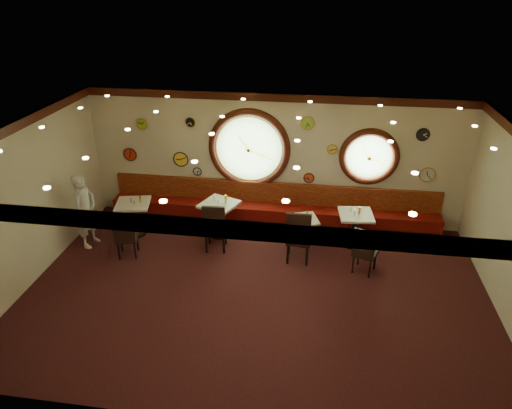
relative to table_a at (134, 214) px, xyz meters
name	(u,v)px	position (x,y,z in m)	size (l,w,h in m)	color
floor	(256,291)	(3.15, -1.77, -0.52)	(9.00, 6.00, 0.00)	black
ceiling	(256,135)	(3.15, -1.77, 2.68)	(9.00, 6.00, 0.02)	gold
wall_back	(274,160)	(3.15, 1.23, 1.08)	(9.00, 0.02, 3.20)	beige
wall_front	(221,337)	(3.15, -4.77, 1.08)	(9.00, 0.02, 3.20)	beige
wall_left	(27,204)	(-1.35, -1.77, 1.08)	(0.02, 6.00, 3.20)	beige
molding_back	(275,97)	(3.15, 1.18, 2.59)	(9.00, 0.10, 0.18)	#37120A
molding_front	(217,229)	(3.15, -4.72, 2.59)	(9.00, 0.10, 0.18)	#37120A
molding_left	(10,129)	(-1.30, -1.77, 2.59)	(0.10, 6.00, 0.18)	#37120A
banquette_base	(272,220)	(3.15, 0.95, -0.42)	(8.00, 0.55, 0.20)	black
banquette_seat	(272,211)	(3.15, 0.95, -0.17)	(8.00, 0.55, 0.30)	#5D0B08
banquette_back	(273,193)	(3.15, 1.17, 0.23)	(8.00, 0.10, 0.55)	#61070C
porthole_left_glass	(249,149)	(2.55, 1.22, 1.33)	(1.66, 1.66, 0.02)	#86BF72
porthole_left_frame	(249,149)	(2.55, 1.21, 1.33)	(1.98, 1.98, 0.18)	#37120A
porthole_left_ring	(249,149)	(2.55, 1.18, 1.33)	(1.61, 1.61, 0.03)	gold
porthole_right_glass	(369,157)	(5.35, 1.22, 1.28)	(1.10, 1.10, 0.02)	#86BF72
porthole_right_frame	(369,157)	(5.35, 1.21, 1.28)	(1.38, 1.38, 0.18)	#37120A
porthole_right_ring	(369,157)	(5.35, 1.18, 1.28)	(1.09, 1.09, 0.03)	gold
wall_clock_0	(423,134)	(6.45, 1.19, 1.88)	(0.28, 0.28, 0.03)	black
wall_clock_1	(130,154)	(-0.45, 1.19, 1.03)	(0.32, 0.32, 0.03)	red
wall_clock_2	(308,123)	(3.90, 1.19, 2.03)	(0.30, 0.30, 0.03)	#9CC53D
wall_clock_3	(332,149)	(4.50, 1.19, 1.43)	(0.22, 0.22, 0.03)	#E5D34C
wall_clock_4	(142,124)	(-0.05, 1.19, 1.83)	(0.26, 0.26, 0.03)	#9CC527
wall_clock_5	(197,171)	(1.25, 1.19, 0.68)	(0.20, 0.20, 0.03)	silver
wall_clock_6	(309,178)	(4.00, 1.19, 0.68)	(0.24, 0.24, 0.03)	#E3461A
wall_clock_7	(181,159)	(0.85, 1.19, 0.98)	(0.36, 0.36, 0.03)	yellow
wall_clock_8	(190,122)	(1.15, 1.19, 1.93)	(0.24, 0.24, 0.03)	black
wall_clock_9	(427,175)	(6.70, 1.19, 0.93)	(0.34, 0.34, 0.03)	silver
table_a	(134,214)	(0.00, 0.00, 0.00)	(0.90, 0.90, 0.83)	black
table_b	(220,215)	(2.00, 0.23, 0.01)	(1.00, 1.00, 0.85)	black
table_c	(303,228)	(3.96, 0.12, -0.10)	(0.76, 0.76, 0.66)	black
table_d	(355,225)	(5.11, 0.24, -0.01)	(0.81, 0.81, 0.81)	black
chair_a	(125,233)	(0.20, -1.00, 0.09)	(0.54, 0.54, 0.66)	black
chair_b	(215,225)	(2.05, -0.47, 0.15)	(0.53, 0.53, 0.73)	black
chair_c	(298,234)	(3.89, -0.64, 0.18)	(0.52, 0.52, 0.77)	black
chair_d	(365,248)	(5.25, -0.86, 0.10)	(0.59, 0.59, 0.67)	black
condiment_a_salt	(131,201)	(-0.03, 0.00, 0.36)	(0.04, 0.04, 0.11)	silver
condiment_b_salt	(214,199)	(1.86, 0.32, 0.38)	(0.04, 0.04, 0.11)	silver
condiment_c_salt	(302,216)	(3.92, 0.12, 0.20)	(0.04, 0.04, 0.11)	silver
condiment_d_salt	(351,209)	(4.99, 0.35, 0.34)	(0.04, 0.04, 0.10)	#B9B9BE
condiment_a_pepper	(134,203)	(0.08, -0.08, 0.35)	(0.03, 0.03, 0.09)	silver
condiment_b_pepper	(218,203)	(2.00, 0.15, 0.37)	(0.03, 0.03, 0.10)	#BABABE
condiment_c_pepper	(306,218)	(4.01, 0.08, 0.19)	(0.04, 0.04, 0.10)	silver
condiment_d_pepper	(355,212)	(5.07, 0.21, 0.34)	(0.04, 0.04, 0.11)	silver
condiment_a_bottle	(140,199)	(0.17, 0.06, 0.38)	(0.05, 0.05, 0.16)	gold
condiment_b_bottle	(226,199)	(2.14, 0.30, 0.41)	(0.06, 0.06, 0.18)	gold
condiment_c_bottle	(307,213)	(4.03, 0.24, 0.21)	(0.04, 0.04, 0.14)	gold
condiment_d_bottle	(359,210)	(5.18, 0.27, 0.37)	(0.05, 0.05, 0.16)	gold
waiter	(86,211)	(-0.85, -0.60, 0.34)	(0.63, 0.41, 1.72)	silver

